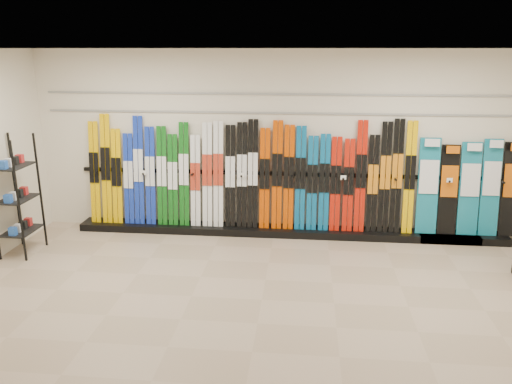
# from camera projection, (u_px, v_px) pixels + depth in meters

# --- Properties ---
(floor) EXTENTS (8.00, 8.00, 0.00)m
(floor) POSITION_uv_depth(u_px,v_px,m) (262.00, 300.00, 6.18)
(floor) COLOR tan
(floor) RESTS_ON ground
(back_wall) EXTENTS (8.00, 0.00, 8.00)m
(back_wall) POSITION_uv_depth(u_px,v_px,m) (276.00, 144.00, 8.15)
(back_wall) COLOR beige
(back_wall) RESTS_ON floor
(ceiling) EXTENTS (8.00, 8.00, 0.00)m
(ceiling) POSITION_uv_depth(u_px,v_px,m) (263.00, 48.00, 5.35)
(ceiling) COLOR silver
(ceiling) RESTS_ON back_wall
(ski_rack_base) EXTENTS (8.00, 0.40, 0.12)m
(ski_rack_base) POSITION_uv_depth(u_px,v_px,m) (287.00, 231.00, 8.32)
(ski_rack_base) COLOR black
(ski_rack_base) RESTS_ON floor
(skis) EXTENTS (5.38, 0.23, 1.84)m
(skis) POSITION_uv_depth(u_px,v_px,m) (248.00, 177.00, 8.18)
(skis) COLOR #EBB300
(skis) RESTS_ON ski_rack_base
(snowboards) EXTENTS (1.60, 0.24, 1.53)m
(snowboards) POSITION_uv_depth(u_px,v_px,m) (469.00, 188.00, 7.89)
(snowboards) COLOR #14728C
(snowboards) RESTS_ON ski_rack_base
(accessory_rack) EXTENTS (0.40, 0.60, 1.79)m
(accessory_rack) POSITION_uv_depth(u_px,v_px,m) (17.00, 196.00, 7.38)
(accessory_rack) COLOR black
(accessory_rack) RESTS_ON floor
(slatwall_rail_0) EXTENTS (7.60, 0.02, 0.03)m
(slatwall_rail_0) POSITION_uv_depth(u_px,v_px,m) (276.00, 113.00, 8.00)
(slatwall_rail_0) COLOR gray
(slatwall_rail_0) RESTS_ON back_wall
(slatwall_rail_1) EXTENTS (7.60, 0.02, 0.03)m
(slatwall_rail_1) POSITION_uv_depth(u_px,v_px,m) (276.00, 94.00, 7.91)
(slatwall_rail_1) COLOR gray
(slatwall_rail_1) RESTS_ON back_wall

